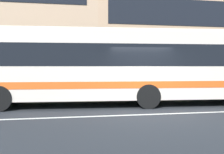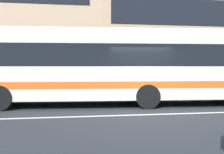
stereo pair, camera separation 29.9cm
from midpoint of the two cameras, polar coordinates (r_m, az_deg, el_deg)
The scene contains 5 objects.
ground_plane at distance 9.13m, azimuth 8.05°, elevation -8.49°, with size 160.00×160.00×0.00m, color #292C30.
lane_centre_line at distance 9.13m, azimuth 8.05°, elevation -8.46°, with size 60.00×0.16×0.01m, color silver.
hedge_row_far at distance 15.25m, azimuth 4.34°, elevation -1.99°, with size 23.84×1.10×1.11m, color #337229.
apartment_block_right at distance 27.20m, azimuth 15.50°, elevation 9.59°, with size 19.03×11.55×10.33m.
transit_bus at distance 11.21m, azimuth 2.29°, elevation 2.90°, with size 12.33×3.38×3.30m.
Camera 1 is at (-2.95, -8.49, 1.72)m, focal length 39.90 mm.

